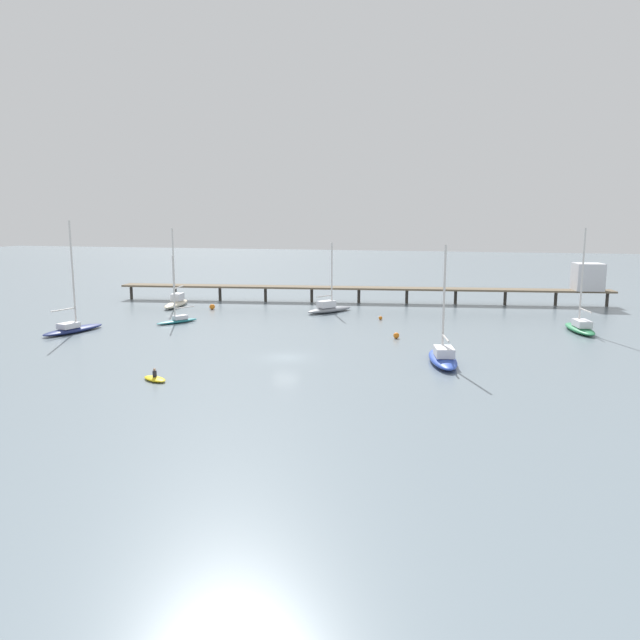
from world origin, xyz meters
The scene contains 12 objects.
ground_plane centered at (0.00, 0.00, 0.00)m, with size 400.00×400.00×0.00m, color slate.
pier centered at (16.91, 43.77, 3.48)m, with size 81.33×14.02×6.91m.
sailboat_teal centered at (-20.30, 16.12, 0.63)m, with size 4.47×5.94×9.14m.
sailboat_gray centered at (-2.47, 30.09, 0.72)m, with size 6.68×8.12×10.43m.
sailboat_navy centered at (-29.78, 6.68, 0.72)m, with size 4.37×9.18×13.81m.
sailboat_green centered at (31.60, 22.13, 0.76)m, with size 3.80×8.43×12.89m.
sailboat_blue centered at (15.74, 1.17, 0.74)m, with size 4.12×8.86×11.62m.
sailboat_cream centered at (-27.52, 29.90, 0.84)m, with size 3.17×9.06×12.50m.
dinghy_yellow centered at (-8.55, -11.33, 0.21)m, with size 2.99×2.39×1.14m.
mooring_buoy_far centered at (-20.74, 28.51, 0.43)m, with size 0.86×0.86×0.86m, color orange.
mooring_buoy_outer centered at (6.06, 25.29, 0.26)m, with size 0.53×0.53×0.53m, color orange.
mooring_buoy_near centered at (9.80, 12.61, 0.36)m, with size 0.71×0.71×0.71m, color orange.
Camera 1 is at (18.06, -58.17, 14.26)m, focal length 34.18 mm.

